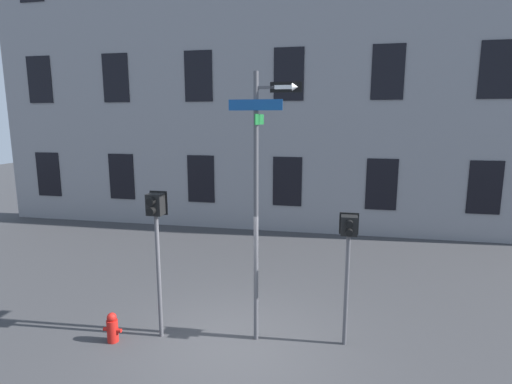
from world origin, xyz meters
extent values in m
plane|color=#38383A|center=(0.00, 0.00, 0.00)|extent=(60.00, 60.00, 0.00)
cube|color=gray|center=(0.00, 8.37, 5.89)|extent=(24.00, 0.60, 11.77)
cube|color=black|center=(-10.29, 8.05, 1.96)|extent=(1.09, 0.03, 1.87)
cube|color=black|center=(-6.86, 8.05, 1.96)|extent=(1.09, 0.03, 1.87)
cube|color=black|center=(-3.43, 8.05, 1.96)|extent=(1.09, 0.03, 1.87)
cube|color=black|center=(0.00, 8.05, 1.96)|extent=(1.09, 0.03, 1.87)
cube|color=black|center=(3.43, 8.05, 1.96)|extent=(1.09, 0.03, 1.87)
cube|color=black|center=(6.86, 8.05, 1.96)|extent=(1.09, 0.03, 1.87)
cube|color=black|center=(-10.29, 8.05, 5.89)|extent=(1.09, 0.03, 1.87)
cube|color=black|center=(-6.86, 8.05, 5.89)|extent=(1.09, 0.03, 1.87)
cube|color=black|center=(-3.43, 8.05, 5.89)|extent=(1.09, 0.03, 1.87)
cube|color=black|center=(0.00, 8.05, 5.89)|extent=(1.09, 0.03, 1.87)
cube|color=black|center=(3.43, 8.05, 5.89)|extent=(1.09, 0.03, 1.87)
cube|color=black|center=(6.86, 8.05, 5.89)|extent=(1.09, 0.03, 1.87)
cylinder|color=#4C4C51|center=(0.35, 0.31, 2.56)|extent=(0.09, 0.09, 5.11)
cube|color=#4C4C51|center=(0.62, 0.31, 4.83)|extent=(0.53, 0.05, 0.05)
cube|color=#14478C|center=(0.35, 0.25, 4.53)|extent=(0.97, 0.02, 0.19)
cube|color=#196B2D|center=(0.41, 0.31, 4.28)|extent=(0.02, 0.80, 0.18)
cube|color=black|center=(0.88, 0.29, 4.83)|extent=(0.56, 0.02, 0.18)
cube|color=white|center=(0.84, 0.28, 4.83)|extent=(0.32, 0.01, 0.07)
cone|color=white|center=(1.04, 0.28, 4.83)|extent=(0.10, 0.14, 0.14)
cylinder|color=#4C4C51|center=(-1.53, 0.04, 1.25)|extent=(0.08, 0.08, 2.50)
cube|color=black|center=(-1.53, 0.04, 2.70)|extent=(0.29, 0.26, 0.41)
cube|color=black|center=(-1.53, 0.18, 2.70)|extent=(0.35, 0.02, 0.47)
cylinder|color=black|center=(-1.53, -0.15, 2.79)|extent=(0.14, 0.12, 0.14)
cylinder|color=black|center=(-1.53, -0.15, 2.61)|extent=(0.14, 0.12, 0.14)
cylinder|color=orange|center=(-1.53, -0.10, 2.79)|extent=(0.11, 0.01, 0.11)
cylinder|color=#4C4C51|center=(2.06, 0.46, 1.10)|extent=(0.08, 0.08, 2.19)
cube|color=black|center=(2.06, 0.46, 2.37)|extent=(0.30, 0.26, 0.35)
cube|color=black|center=(2.06, 0.60, 2.37)|extent=(0.36, 0.02, 0.41)
cylinder|color=black|center=(2.06, 0.27, 2.45)|extent=(0.12, 0.12, 0.12)
cylinder|color=black|center=(2.06, 0.27, 2.29)|extent=(0.12, 0.12, 0.12)
cylinder|color=orange|center=(2.06, 0.32, 2.45)|extent=(0.10, 0.01, 0.10)
cylinder|color=red|center=(-2.37, -0.34, 0.22)|extent=(0.22, 0.22, 0.45)
sphere|color=red|center=(-2.37, -0.34, 0.51)|extent=(0.18, 0.18, 0.18)
cylinder|color=red|center=(-2.52, -0.34, 0.25)|extent=(0.08, 0.08, 0.08)
cylinder|color=red|center=(-2.23, -0.34, 0.25)|extent=(0.08, 0.08, 0.08)
camera|label=1|loc=(1.78, -6.80, 4.28)|focal=28.00mm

